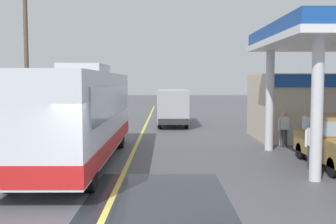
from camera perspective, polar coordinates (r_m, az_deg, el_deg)
ground at (r=28.56m, az=-3.13°, el=-1.66°), size 120.00×120.00×0.00m
lane_divider_stripe at (r=23.60m, az=-3.72°, el=-2.93°), size 0.16×50.00×0.01m
wet_puddle_patch at (r=10.48m, az=-1.52°, el=-12.30°), size 3.68×5.32×0.01m
coach_bus_main at (r=14.97m, az=-12.59°, el=-0.66°), size 2.60×11.04×3.69m
car_at_pump at (r=15.18m, az=23.10°, el=-3.53°), size 1.70×4.20×1.82m
minibus_opposing_lane at (r=27.38m, az=0.65°, el=1.17°), size 2.04×6.13×2.44m
pedestrian_near_pump at (r=14.52m, az=20.15°, el=-4.11°), size 0.55×0.22×1.66m
pedestrian_by_shop at (r=18.94m, az=16.40°, el=-2.09°), size 0.55×0.22×1.66m
utility_pole_roadside at (r=23.42m, az=-19.78°, el=8.19°), size 1.80×0.24×8.96m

